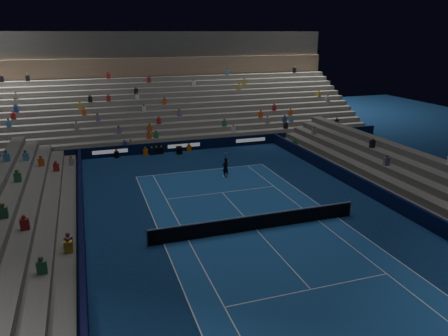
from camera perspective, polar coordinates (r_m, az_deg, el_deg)
name	(u,v)px	position (r m, az deg, el deg)	size (l,w,h in m)	color
ground	(256,230)	(25.24, 4.36, -8.30)	(90.00, 90.00, 0.00)	navy
court_surface	(256,230)	(25.24, 4.36, -8.29)	(10.97, 23.77, 0.01)	#1B5099
sponsor_barrier_far	(184,146)	(41.71, -5.45, 3.01)	(44.00, 0.25, 1.00)	black
sponsor_barrier_east	(394,202)	(29.90, 21.86, -4.28)	(0.25, 37.00, 1.00)	black
sponsor_barrier_west	(82,248)	(23.38, -18.50, -10.11)	(0.25, 37.00, 1.00)	black
grandstand_main	(164,102)	(50.15, -8.04, 8.78)	(44.00, 15.20, 11.20)	slate
grandstand_east	(437,190)	(32.04, 26.72, -2.68)	(5.00, 37.00, 2.50)	#605F5B
grandstand_west	(7,251)	(23.56, -27.15, -9.88)	(5.00, 37.00, 2.50)	#62615D
tennis_net	(256,222)	(25.02, 4.39, -7.26)	(12.90, 0.10, 1.10)	#B2B2B7
tennis_player	(225,167)	(33.81, 0.20, 0.09)	(0.58, 0.38, 1.60)	black
broadcast_camera	(179,150)	(40.70, -6.05, 2.40)	(0.54, 0.99, 0.68)	black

